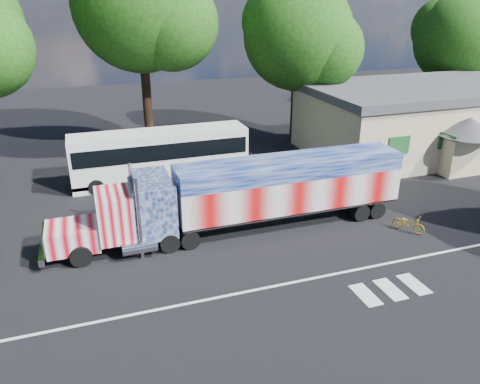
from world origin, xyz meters
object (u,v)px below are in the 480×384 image
object	(u,v)px
semi_truck	(249,194)
tree_ne_a	(300,36)
woman	(140,241)
tree_far_ne	(462,39)
tree_n_mid	(142,5)
bicycle	(409,223)
coach_bus	(160,155)

from	to	relation	value
semi_truck	tree_ne_a	xyz separation A→B (m)	(9.29, 13.96, 6.50)
woman	tree_far_ne	size ratio (longest dim) A/B	0.12
woman	tree_n_mid	world-z (taller)	tree_n_mid
tree_far_ne	tree_ne_a	bearing A→B (deg)	-172.40
semi_truck	bicycle	world-z (taller)	semi_truck
tree_far_ne	tree_n_mid	world-z (taller)	tree_n_mid
bicycle	semi_truck	bearing A→B (deg)	127.04
bicycle	tree_n_mid	distance (m)	23.71
tree_ne_a	woman	bearing A→B (deg)	-135.47
tree_far_ne	tree_ne_a	xyz separation A→B (m)	(-18.23, -2.43, 0.89)
bicycle	tree_n_mid	size ratio (longest dim) A/B	0.11
semi_truck	tree_n_mid	xyz separation A→B (m)	(-2.49, 15.74, 8.75)
tree_n_mid	bicycle	bearing A→B (deg)	-61.11
tree_n_mid	semi_truck	bearing A→B (deg)	-81.02
semi_truck	tree_far_ne	distance (m)	32.52
tree_ne_a	coach_bus	bearing A→B (deg)	-157.01
coach_bus	bicycle	bearing A→B (deg)	-47.19
semi_truck	tree_ne_a	size ratio (longest dim) A/B	1.44
coach_bus	woman	distance (m)	10.02
tree_ne_a	tree_n_mid	world-z (taller)	tree_n_mid
bicycle	tree_far_ne	size ratio (longest dim) A/B	0.14
coach_bus	woman	world-z (taller)	coach_bus
woman	tree_ne_a	distance (m)	22.51
coach_bus	bicycle	world-z (taller)	coach_bus
bicycle	woman	bearing A→B (deg)	138.87
coach_bus	tree_n_mid	world-z (taller)	tree_n_mid
bicycle	tree_ne_a	size ratio (longest dim) A/B	0.13
woman	bicycle	size ratio (longest dim) A/B	0.85
woman	tree_far_ne	bearing A→B (deg)	4.72
tree_n_mid	woman	bearing A→B (deg)	-101.17
woman	tree_far_ne	distance (m)	38.11
semi_truck	woman	xyz separation A→B (m)	(-5.76, -0.84, -1.31)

